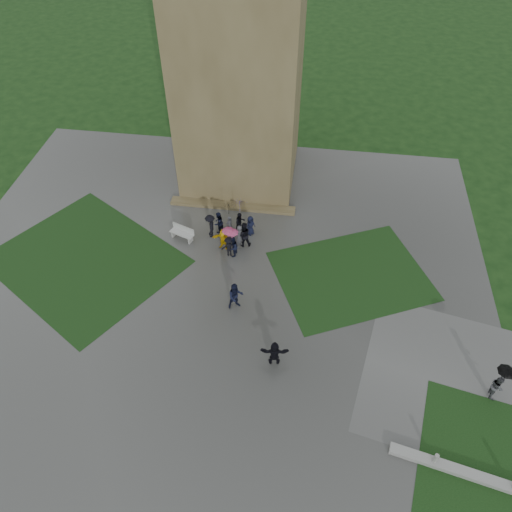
# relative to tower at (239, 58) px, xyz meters

# --- Properties ---
(ground) EXTENTS (120.00, 120.00, 0.00)m
(ground) POSITION_rel_tower_xyz_m (0.00, -15.00, -9.00)
(ground) COLOR black
(plaza) EXTENTS (34.00, 34.00, 0.02)m
(plaza) POSITION_rel_tower_xyz_m (0.00, -13.00, -8.99)
(plaza) COLOR #3C3C39
(plaza) RESTS_ON ground
(lawn_inset_left) EXTENTS (14.10, 13.46, 0.01)m
(lawn_inset_left) POSITION_rel_tower_xyz_m (-8.50, -11.00, -8.97)
(lawn_inset_left) COLOR black
(lawn_inset_left) RESTS_ON plaza
(lawn_inset_right) EXTENTS (11.12, 10.15, 0.01)m
(lawn_inset_right) POSITION_rel_tower_xyz_m (8.50, -10.00, -8.97)
(lawn_inset_right) COLOR black
(lawn_inset_right) RESTS_ON plaza
(tower) EXTENTS (8.00, 8.00, 18.00)m
(tower) POSITION_rel_tower_xyz_m (0.00, 0.00, 0.00)
(tower) COLOR brown
(tower) RESTS_ON ground
(tower_plinth) EXTENTS (9.00, 0.80, 0.22)m
(tower_plinth) POSITION_rel_tower_xyz_m (0.00, -4.40, -8.87)
(tower_plinth) COLOR brown
(tower_plinth) RESTS_ON plaza
(bench) EXTENTS (1.76, 1.09, 0.97)m
(bench) POSITION_rel_tower_xyz_m (-2.76, -8.09, -8.48)
(bench) COLOR #B0B0AB
(bench) RESTS_ON plaza
(visitor_cluster) EXTENTS (3.41, 3.31, 2.59)m
(visitor_cluster) POSITION_rel_tower_xyz_m (0.48, -7.93, -7.83)
(visitor_cluster) COLOR black
(visitor_cluster) RESTS_ON plaza
(pedestrian_mid) EXTENTS (1.05, 0.85, 1.88)m
(pedestrian_mid) POSITION_rel_tower_xyz_m (1.74, -13.39, -8.04)
(pedestrian_mid) COLOR black
(pedestrian_mid) RESTS_ON plaza
(pedestrian_near) EXTENTS (1.57, 0.70, 1.64)m
(pedestrian_near) POSITION_rel_tower_xyz_m (4.40, -16.89, -8.16)
(pedestrian_near) COLOR black
(pedestrian_near) RESTS_ON plaza
(pedestrian_path) EXTENTS (0.84, 0.84, 2.39)m
(pedestrian_path) POSITION_rel_tower_xyz_m (15.64, -17.28, -7.57)
(pedestrian_path) COLOR #45454A
(pedestrian_path) RESTS_ON path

